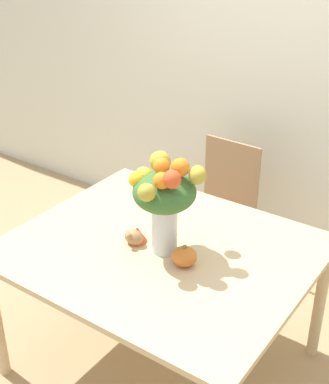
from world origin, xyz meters
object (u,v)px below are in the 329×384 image
Objects in this scene: flower_vase at (165,196)px; turkey_figurine at (136,235)px; pumpkin at (185,256)px; dining_chair_near_window at (219,207)px.

flower_vase is 0.29m from turkey_figurine.
pumpkin is 1.12m from dining_chair_near_window.
flower_vase is at bearing -74.03° from dining_chair_near_window.
turkey_figurine is (-0.29, 0.02, -0.01)m from pumpkin.
flower_vase reaches higher than pumpkin.
dining_chair_near_window is at bearing 94.85° from turkey_figurine.
pumpkin is 0.13× the size of dining_chair_near_window.
pumpkin is (0.14, -0.05, -0.24)m from flower_vase.
flower_vase reaches higher than turkey_figurine.
turkey_figurine is at bearing 176.20° from pumpkin.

